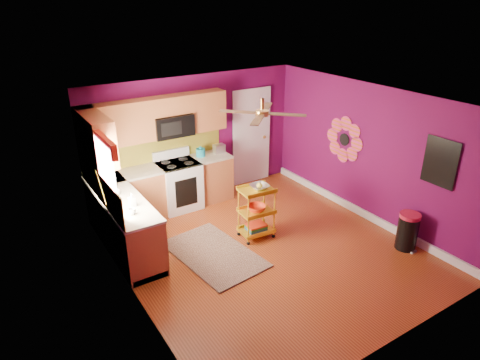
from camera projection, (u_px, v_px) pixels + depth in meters
ground at (266, 249)px, 7.14m from camera, size 5.00×5.00×0.00m
room_envelope at (270, 157)px, 6.49m from camera, size 4.54×5.04×2.52m
lower_cabinets at (147, 204)px, 7.70m from camera, size 2.81×2.31×0.94m
electric_range at (179, 185)px, 8.34m from camera, size 0.76×0.66×1.13m
upper_cabinetry at (138, 125)px, 7.47m from camera, size 2.80×2.30×1.26m
left_window at (101, 159)px, 6.15m from camera, size 0.08×1.35×1.08m
panel_door at (251, 138)px, 9.29m from camera, size 0.95×0.11×2.15m
right_wall_art at (384, 149)px, 7.39m from camera, size 0.04×2.74×1.04m
ceiling_fan at (262, 112)px, 6.36m from camera, size 1.01×1.01×0.26m
shag_rug at (214, 254)px, 6.99m from camera, size 1.25×1.84×0.02m
rolling_cart at (257, 210)px, 7.30m from camera, size 0.60×0.46×1.02m
trash_can at (408, 231)px, 7.04m from camera, size 0.34×0.37×0.64m
teal_kettle at (201, 152)px, 8.46m from camera, size 0.18×0.18×0.21m
toaster at (219, 149)px, 8.63m from camera, size 0.22×0.15×0.18m
soap_bottle_a at (132, 200)px, 6.48m from camera, size 0.10×0.10×0.21m
soap_bottle_b at (116, 190)px, 6.86m from camera, size 0.12×0.12×0.16m
counter_dish at (109, 185)px, 7.16m from camera, size 0.24×0.24×0.06m
counter_cup at (132, 212)px, 6.26m from camera, size 0.12×0.12×0.09m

